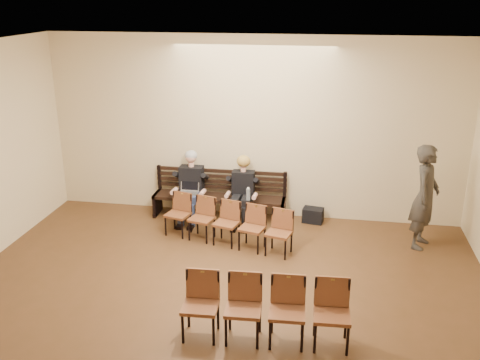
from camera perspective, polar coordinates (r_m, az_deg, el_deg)
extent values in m
cube|color=beige|center=(10.24, 1.40, 5.53)|extent=(8.00, 0.02, 3.50)
cube|color=white|center=(5.10, -6.84, 11.21)|extent=(8.00, 10.00, 0.02)
cube|color=black|center=(10.49, -2.24, -2.90)|extent=(2.60, 0.90, 0.45)
cube|color=silver|center=(10.20, -5.55, -1.51)|extent=(0.40, 0.33, 0.26)
cylinder|color=silver|center=(9.89, 0.87, -2.15)|extent=(0.09, 0.09, 0.25)
cube|color=black|center=(10.42, 7.79, -3.74)|extent=(0.42, 0.32, 0.28)
imported|color=#35302B|center=(9.58, 19.23, -0.94)|extent=(0.74, 0.90, 2.11)
cube|color=brown|center=(9.37, -1.47, -4.67)|extent=(2.39, 0.99, 0.77)
cube|color=brown|center=(6.91, 2.69, -13.80)|extent=(2.13, 0.57, 0.87)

